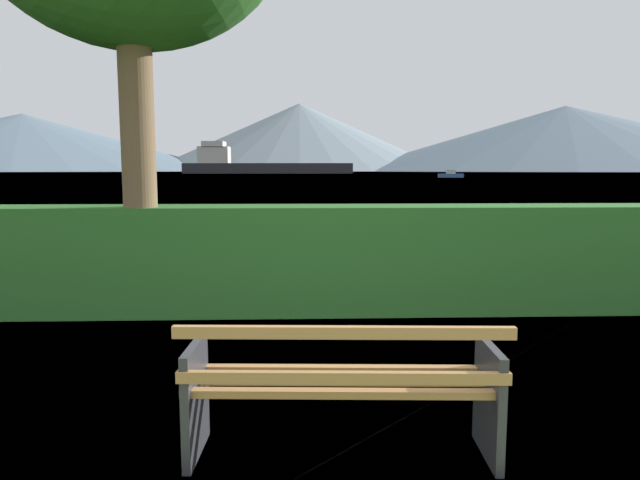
% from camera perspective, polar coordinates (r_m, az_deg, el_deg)
% --- Properties ---
extents(ground_plane, '(1400.00, 1400.00, 0.00)m').
position_cam_1_polar(ground_plane, '(3.63, 2.16, -20.59)').
color(ground_plane, olive).
extents(water_surface, '(620.00, 620.00, 0.00)m').
position_cam_1_polar(water_surface, '(312.78, -2.04, 6.80)').
color(water_surface, '#6B8EA3').
rests_on(water_surface, ground_plane).
extents(park_bench, '(1.84, 0.66, 0.87)m').
position_cam_1_polar(park_bench, '(3.40, 2.22, -14.65)').
color(park_bench, '#A0703F').
rests_on(park_bench, ground_plane).
extents(hedge_row, '(8.32, 0.79, 1.26)m').
position_cam_1_polar(hedge_row, '(6.77, 0.02, -1.88)').
color(hedge_row, '#2D6B28').
rests_on(hedge_row, ground_plane).
extents(cargo_ship_large, '(69.26, 12.29, 12.99)m').
position_cam_1_polar(cargo_ship_large, '(234.82, -6.55, 7.54)').
color(cargo_ship_large, '#232328').
rests_on(cargo_ship_large, water_surface).
extents(fishing_boat_near, '(5.30, 2.27, 1.56)m').
position_cam_1_polar(fishing_boat_near, '(121.74, 13.00, 6.39)').
color(fishing_boat_near, '#335693').
rests_on(fishing_boat_near, water_surface).
extents(distant_hills, '(933.65, 429.75, 70.40)m').
position_cam_1_polar(distant_hills, '(570.06, 0.68, 10.07)').
color(distant_hills, slate).
rests_on(distant_hills, ground_plane).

